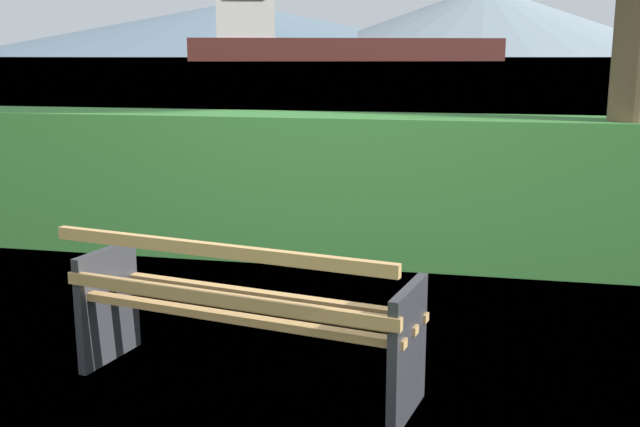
# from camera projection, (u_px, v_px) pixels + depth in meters

# --- Properties ---
(ground_plane) EXTENTS (1400.00, 1400.00, 0.00)m
(ground_plane) POSITION_uv_depth(u_px,v_px,m) (248.00, 383.00, 4.11)
(ground_plane) COLOR #4C6B33
(water_surface) EXTENTS (620.00, 620.00, 0.00)m
(water_surface) POSITION_uv_depth(u_px,v_px,m) (480.00, 58.00, 299.10)
(water_surface) COLOR #6B8EA3
(water_surface) RESTS_ON ground_plane
(park_bench) EXTENTS (1.97, 0.92, 0.87)m
(park_bench) POSITION_uv_depth(u_px,v_px,m) (240.00, 312.00, 3.97)
(park_bench) COLOR tan
(park_bench) RESTS_ON ground_plane
(hedge_row) EXTENTS (7.48, 0.79, 1.26)m
(hedge_row) POSITION_uv_depth(u_px,v_px,m) (340.00, 187.00, 6.59)
(hedge_row) COLOR #387A33
(hedge_row) RESTS_ON ground_plane
(cargo_ship_large) EXTENTS (77.34, 32.58, 17.22)m
(cargo_ship_large) POSITION_uv_depth(u_px,v_px,m) (322.00, 41.00, 185.29)
(cargo_ship_large) COLOR #471E19
(cargo_ship_large) RESTS_ON water_surface
(distant_hills) EXTENTS (824.49, 431.20, 67.22)m
(distant_hills) POSITION_uv_depth(u_px,v_px,m) (499.00, 19.00, 548.05)
(distant_hills) COLOR slate
(distant_hills) RESTS_ON ground_plane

